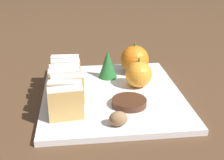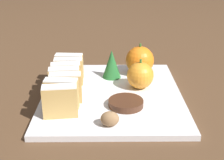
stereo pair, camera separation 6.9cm
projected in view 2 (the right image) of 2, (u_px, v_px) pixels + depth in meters
name	position (u px, v px, depth m)	size (l,w,h in m)	color
ground_plane	(112.00, 97.00, 0.70)	(6.00, 6.00, 0.00)	#513823
serving_platter	(112.00, 95.00, 0.70)	(0.31, 0.35, 0.01)	white
stollen_slice_front	(60.00, 101.00, 0.59)	(0.07, 0.03, 0.06)	tan
stollen_slice_second	(62.00, 94.00, 0.62)	(0.07, 0.03, 0.06)	tan
stollen_slice_third	(66.00, 88.00, 0.65)	(0.07, 0.03, 0.06)	tan
stollen_slice_fourth	(64.00, 82.00, 0.67)	(0.07, 0.03, 0.06)	tan
stollen_slice_fifth	(66.00, 76.00, 0.70)	(0.07, 0.03, 0.06)	tan
stollen_slice_sixth	(69.00, 71.00, 0.73)	(0.07, 0.03, 0.06)	tan
stollen_slice_back	(69.00, 67.00, 0.76)	(0.07, 0.03, 0.06)	tan
orange_near	(140.00, 60.00, 0.79)	(0.07, 0.07, 0.08)	orange
orange_far	(140.00, 75.00, 0.71)	(0.06, 0.06, 0.07)	orange
walnut	(110.00, 119.00, 0.56)	(0.03, 0.03, 0.03)	#8E6B47
chocolate_cookie	(126.00, 103.00, 0.64)	(0.07, 0.07, 0.01)	#472819
evergreen_sprig	(113.00, 64.00, 0.77)	(0.05, 0.05, 0.07)	#23662D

